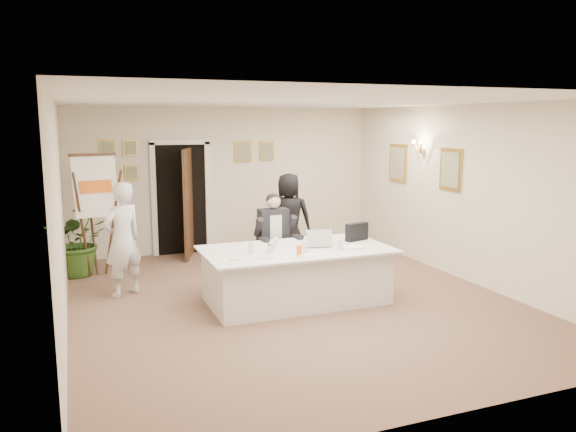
# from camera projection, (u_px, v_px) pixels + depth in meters

# --- Properties ---
(floor) EXTENTS (7.00, 7.00, 0.00)m
(floor) POSITION_uv_depth(u_px,v_px,m) (291.00, 300.00, 8.07)
(floor) COLOR brown
(floor) RESTS_ON ground
(ceiling) EXTENTS (6.00, 7.00, 0.02)m
(ceiling) POSITION_uv_depth(u_px,v_px,m) (291.00, 101.00, 7.60)
(ceiling) COLOR white
(ceiling) RESTS_ON wall_back
(wall_back) EXTENTS (6.00, 0.10, 2.80)m
(wall_back) POSITION_uv_depth(u_px,v_px,m) (226.00, 180.00, 11.05)
(wall_back) COLOR #ECE5C8
(wall_back) RESTS_ON floor
(wall_front) EXTENTS (6.00, 0.10, 2.80)m
(wall_front) POSITION_uv_depth(u_px,v_px,m) (446.00, 260.00, 4.62)
(wall_front) COLOR #ECE5C8
(wall_front) RESTS_ON floor
(wall_left) EXTENTS (0.10, 7.00, 2.80)m
(wall_left) POSITION_uv_depth(u_px,v_px,m) (60.00, 216.00, 6.76)
(wall_left) COLOR #ECE5C8
(wall_left) RESTS_ON floor
(wall_right) EXTENTS (0.10, 7.00, 2.80)m
(wall_right) POSITION_uv_depth(u_px,v_px,m) (467.00, 194.00, 8.90)
(wall_right) COLOR #ECE5C8
(wall_right) RESTS_ON floor
(doorway) EXTENTS (1.14, 0.86, 2.20)m
(doorway) POSITION_uv_depth(u_px,v_px,m) (184.00, 201.00, 10.63)
(doorway) COLOR black
(doorway) RESTS_ON floor
(pictures_back_wall) EXTENTS (3.40, 0.06, 0.80)m
(pictures_back_wall) POSITION_uv_depth(u_px,v_px,m) (185.00, 158.00, 10.66)
(pictures_back_wall) COLOR #B8913E
(pictures_back_wall) RESTS_ON wall_back
(pictures_right_wall) EXTENTS (0.06, 2.20, 0.80)m
(pictures_right_wall) POSITION_uv_depth(u_px,v_px,m) (422.00, 166.00, 9.94)
(pictures_right_wall) COLOR #B8913E
(pictures_right_wall) RESTS_ON wall_right
(wall_sconce) EXTENTS (0.20, 0.30, 0.24)m
(wall_sconce) POSITION_uv_depth(u_px,v_px,m) (419.00, 146.00, 9.85)
(wall_sconce) COLOR gold
(wall_sconce) RESTS_ON wall_right
(conference_table) EXTENTS (2.62, 1.40, 0.78)m
(conference_table) POSITION_uv_depth(u_px,v_px,m) (296.00, 275.00, 7.92)
(conference_table) COLOR silver
(conference_table) RESTS_ON floor
(seated_man) EXTENTS (0.66, 0.70, 1.45)m
(seated_man) POSITION_uv_depth(u_px,v_px,m) (274.00, 239.00, 8.72)
(seated_man) COLOR black
(seated_man) RESTS_ON floor
(flip_chart) EXTENTS (0.72, 0.50, 1.99)m
(flip_chart) POSITION_uv_depth(u_px,v_px,m) (96.00, 222.00, 9.13)
(flip_chart) COLOR #2F220F
(flip_chart) RESTS_ON floor
(standing_man) EXTENTS (0.73, 0.65, 1.68)m
(standing_man) POSITION_uv_depth(u_px,v_px,m) (123.00, 239.00, 8.14)
(standing_man) COLOR silver
(standing_man) RESTS_ON floor
(standing_woman) EXTENTS (0.94, 0.79, 1.63)m
(standing_woman) POSITION_uv_depth(u_px,v_px,m) (289.00, 218.00, 10.03)
(standing_woman) COLOR black
(standing_woman) RESTS_ON floor
(potted_palm) EXTENTS (1.15, 1.02, 1.17)m
(potted_palm) POSITION_uv_depth(u_px,v_px,m) (78.00, 241.00, 9.27)
(potted_palm) COLOR #2F541C
(potted_palm) RESTS_ON floor
(laptop) EXTENTS (0.44, 0.45, 0.28)m
(laptop) POSITION_uv_depth(u_px,v_px,m) (316.00, 236.00, 7.99)
(laptop) COLOR #B7BABC
(laptop) RESTS_ON conference_table
(laptop_bag) EXTENTS (0.39, 0.20, 0.26)m
(laptop_bag) POSITION_uv_depth(u_px,v_px,m) (357.00, 232.00, 8.35)
(laptop_bag) COLOR black
(laptop_bag) RESTS_ON conference_table
(paper_stack) EXTENTS (0.33, 0.25, 0.03)m
(paper_stack) POSITION_uv_depth(u_px,v_px,m) (353.00, 247.00, 7.85)
(paper_stack) COLOR white
(paper_stack) RESTS_ON conference_table
(plate_left) EXTENTS (0.27, 0.27, 0.01)m
(plate_left) POSITION_uv_depth(u_px,v_px,m) (238.00, 258.00, 7.25)
(plate_left) COLOR white
(plate_left) RESTS_ON conference_table
(plate_mid) EXTENTS (0.24, 0.24, 0.01)m
(plate_mid) POSITION_uv_depth(u_px,v_px,m) (266.00, 257.00, 7.33)
(plate_mid) COLOR white
(plate_mid) RESTS_ON conference_table
(plate_near) EXTENTS (0.28, 0.28, 0.01)m
(plate_near) POSITION_uv_depth(u_px,v_px,m) (307.00, 255.00, 7.41)
(plate_near) COLOR white
(plate_near) RESTS_ON conference_table
(glass_a) EXTENTS (0.08, 0.08, 0.14)m
(glass_a) POSITION_uv_depth(u_px,v_px,m) (251.00, 248.00, 7.56)
(glass_a) COLOR silver
(glass_a) RESTS_ON conference_table
(glass_b) EXTENTS (0.07, 0.07, 0.14)m
(glass_b) POSITION_uv_depth(u_px,v_px,m) (305.00, 248.00, 7.59)
(glass_b) COLOR silver
(glass_b) RESTS_ON conference_table
(glass_c) EXTENTS (0.08, 0.08, 0.14)m
(glass_c) POSITION_uv_depth(u_px,v_px,m) (340.00, 245.00, 7.73)
(glass_c) COLOR silver
(glass_c) RESTS_ON conference_table
(glass_d) EXTENTS (0.08, 0.08, 0.14)m
(glass_d) POSITION_uv_depth(u_px,v_px,m) (276.00, 242.00, 7.93)
(glass_d) COLOR silver
(glass_d) RESTS_ON conference_table
(oj_glass) EXTENTS (0.09, 0.09, 0.13)m
(oj_glass) POSITION_uv_depth(u_px,v_px,m) (299.00, 250.00, 7.44)
(oj_glass) COLOR orange
(oj_glass) RESTS_ON conference_table
(steel_jug) EXTENTS (0.10, 0.10, 0.11)m
(steel_jug) POSITION_uv_depth(u_px,v_px,m) (270.00, 249.00, 7.60)
(steel_jug) COLOR silver
(steel_jug) RESTS_ON conference_table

